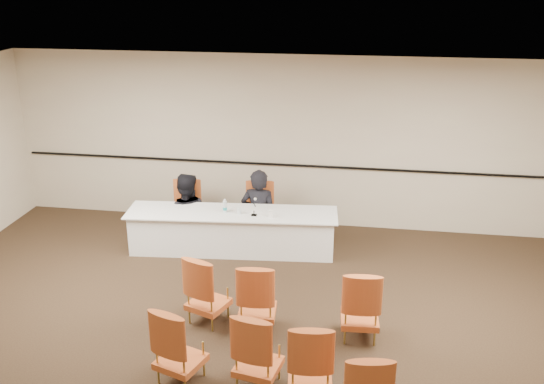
{
  "coord_description": "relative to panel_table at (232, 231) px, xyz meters",
  "views": [
    {
      "loc": [
        1.22,
        -6.02,
        4.34
      ],
      "look_at": [
        -0.15,
        2.6,
        1.09
      ],
      "focal_mm": 40.0,
      "sensor_mm": 36.0,
      "label": 1
    }
  ],
  "objects": [
    {
      "name": "coffee_cup",
      "position": [
        0.65,
        -0.11,
        0.4
      ],
      "size": [
        0.09,
        0.09,
        0.12
      ],
      "primitive_type": "cylinder",
      "rotation": [
        0.0,
        0.0,
        -0.28
      ],
      "color": "white",
      "rests_on": "panel_table"
    },
    {
      "name": "papers",
      "position": [
        0.45,
        0.03,
        0.34
      ],
      "size": [
        0.3,
        0.22,
        0.0
      ],
      "primitive_type": "cube",
      "rotation": [
        0.0,
        0.0,
        -0.01
      ],
      "color": "white",
      "rests_on": "panel_table"
    },
    {
      "name": "aud_chair_front_right",
      "position": [
        2.09,
        -2.16,
        0.14
      ],
      "size": [
        0.53,
        0.53,
        0.95
      ],
      "primitive_type": null,
      "rotation": [
        0.0,
        0.0,
        0.06
      ],
      "color": "#B35C20",
      "rests_on": "ground"
    },
    {
      "name": "aud_chair_front_left",
      "position": [
        0.15,
        -2.1,
        0.14
      ],
      "size": [
        0.65,
        0.65,
        0.95
      ],
      "primitive_type": null,
      "rotation": [
        0.0,
        0.0,
        -0.37
      ],
      "color": "#B35C20",
      "rests_on": "ground"
    },
    {
      "name": "wall_back",
      "position": [
        0.82,
        1.3,
        1.16
      ],
      "size": [
        10.0,
        0.04,
        3.0
      ],
      "primitive_type": "cube",
      "color": "#BFAC96",
      "rests_on": "ground"
    },
    {
      "name": "drinking_glass",
      "position": [
        0.13,
        -0.05,
        0.39
      ],
      "size": [
        0.08,
        0.08,
        0.1
      ],
      "primitive_type": "cylinder",
      "rotation": [
        0.0,
        0.0,
        -0.35
      ],
      "color": "silver",
      "rests_on": "panel_table"
    },
    {
      "name": "aud_chair_front_mid",
      "position": [
        0.81,
        -2.18,
        0.14
      ],
      "size": [
        0.53,
        0.53,
        0.95
      ],
      "primitive_type": null,
      "rotation": [
        0.0,
        0.0,
        0.07
      ],
      "color": "#B35C20",
      "rests_on": "ground"
    },
    {
      "name": "microphone",
      "position": [
        0.38,
        -0.08,
        0.46
      ],
      "size": [
        0.1,
        0.18,
        0.26
      ],
      "primitive_type": null,
      "rotation": [
        0.0,
        0.0,
        0.02
      ],
      "color": "black",
      "rests_on": "panel_table"
    },
    {
      "name": "ceiling",
      "position": [
        0.82,
        -2.7,
        2.66
      ],
      "size": [
        10.0,
        10.0,
        0.0
      ],
      "primitive_type": "plane",
      "rotation": [
        3.14,
        0.0,
        0.0
      ],
      "color": "white",
      "rests_on": "ground"
    },
    {
      "name": "wall_rail",
      "position": [
        0.82,
        1.26,
        0.76
      ],
      "size": [
        9.8,
        0.04,
        0.03
      ],
      "primitive_type": "cube",
      "color": "black",
      "rests_on": "wall_back"
    },
    {
      "name": "panelist_main",
      "position": [
        0.34,
        0.55,
        0.03
      ],
      "size": [
        0.65,
        0.45,
        1.72
      ],
      "primitive_type": "imported",
      "rotation": [
        0.0,
        0.0,
        3.07
      ],
      "color": "black",
      "rests_on": "ground"
    },
    {
      "name": "water_bottle",
      "position": [
        -0.1,
        -0.02,
        0.45
      ],
      "size": [
        0.07,
        0.07,
        0.22
      ],
      "primitive_type": null,
      "rotation": [
        0.0,
        0.0,
        -0.02
      ],
      "color": "teal",
      "rests_on": "panel_table"
    },
    {
      "name": "aud_chair_back_left",
      "position": [
        0.16,
        -3.33,
        0.14
      ],
      "size": [
        0.64,
        0.64,
        0.95
      ],
      "primitive_type": null,
      "rotation": [
        0.0,
        0.0,
        -0.33
      ],
      "color": "#B35C20",
      "rests_on": "ground"
    },
    {
      "name": "floor",
      "position": [
        0.82,
        -2.7,
        -0.34
      ],
      "size": [
        10.0,
        10.0,
        0.0
      ],
      "primitive_type": "plane",
      "color": "black",
      "rests_on": "ground"
    },
    {
      "name": "panelist_second_chair",
      "position": [
        -0.9,
        0.44,
        0.14
      ],
      "size": [
        0.54,
        0.54,
        0.95
      ],
      "primitive_type": null,
      "rotation": [
        0.0,
        0.0,
        0.09
      ],
      "color": "#B35C20",
      "rests_on": "ground"
    },
    {
      "name": "panelist_second",
      "position": [
        -0.9,
        0.44,
        -0.03
      ],
      "size": [
        0.87,
        0.72,
        1.64
      ],
      "primitive_type": "imported",
      "rotation": [
        0.0,
        0.0,
        3.27
      ],
      "color": "black",
      "rests_on": "ground"
    },
    {
      "name": "panelist_main_chair",
      "position": [
        0.34,
        0.55,
        0.14
      ],
      "size": [
        0.54,
        0.54,
        0.95
      ],
      "primitive_type": null,
      "rotation": [
        0.0,
        0.0,
        0.09
      ],
      "color": "#B35C20",
      "rests_on": "ground"
    },
    {
      "name": "aud_chair_back_mid",
      "position": [
        1.02,
        -3.28,
        0.14
      ],
      "size": [
        0.58,
        0.58,
        0.95
      ],
      "primitive_type": null,
      "rotation": [
        0.0,
        0.0,
        -0.19
      ],
      "color": "#B35C20",
      "rests_on": "ground"
    },
    {
      "name": "panel_table",
      "position": [
        0.0,
        0.0,
        0.0
      ],
      "size": [
        3.42,
        1.07,
        0.67
      ],
      "primitive_type": null,
      "rotation": [
        0.0,
        0.0,
        0.09
      ],
      "color": "white",
      "rests_on": "ground"
    },
    {
      "name": "aud_chair_back_right",
      "position": [
        1.6,
        -3.37,
        0.14
      ],
      "size": [
        0.55,
        0.55,
        0.95
      ],
      "primitive_type": null,
      "rotation": [
        0.0,
        0.0,
        0.11
      ],
      "color": "#B35C20",
      "rests_on": "ground"
    }
  ]
}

